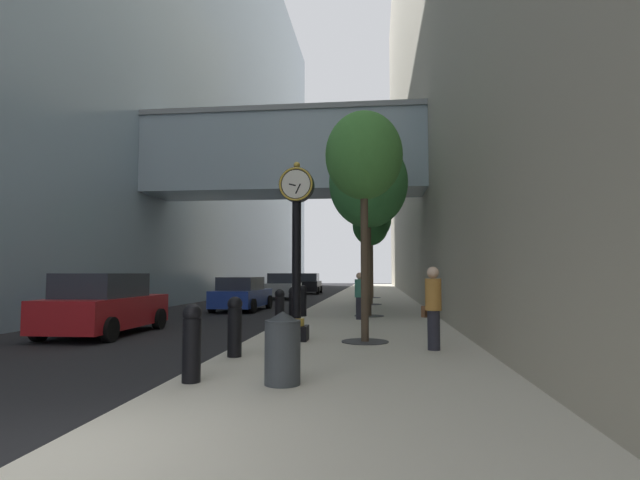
{
  "coord_description": "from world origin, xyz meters",
  "views": [
    {
      "loc": [
        3.1,
        -4.09,
        1.75
      ],
      "look_at": [
        0.8,
        16.34,
        3.11
      ],
      "focal_mm": 28.04,
      "sensor_mm": 36.0,
      "label": 1
    }
  ],
  "objects_px": {
    "bollard_sixth": "(303,300)",
    "car_red_far": "(104,305)",
    "bollard_fifth": "(293,304)",
    "car_blue_near": "(242,294)",
    "street_tree_near": "(364,158)",
    "pedestrian_by_clock": "(360,295)",
    "car_silver_mid": "(283,286)",
    "bollard_nearest": "(192,341)",
    "bollard_second": "(235,325)",
    "car_black_trailing": "(309,284)",
    "street_tree_mid_near": "(368,183)",
    "street_clock": "(297,242)",
    "trash_bin": "(283,347)",
    "pedestrian_walking": "(433,306)",
    "street_tree_mid_far": "(371,226)",
    "street_tree_far": "(372,219)",
    "bollard_fourth": "(280,309)"
  },
  "relations": [
    {
      "from": "bollard_nearest",
      "to": "pedestrian_walking",
      "type": "relative_size",
      "value": 0.66
    },
    {
      "from": "bollard_second",
      "to": "car_blue_near",
      "type": "xyz_separation_m",
      "value": [
        -3.49,
        13.27,
        0.02
      ]
    },
    {
      "from": "bollard_sixth",
      "to": "car_silver_mid",
      "type": "height_order",
      "value": "car_silver_mid"
    },
    {
      "from": "bollard_nearest",
      "to": "bollard_second",
      "type": "bearing_deg",
      "value": 90.0
    },
    {
      "from": "pedestrian_by_clock",
      "to": "street_tree_near",
      "type": "bearing_deg",
      "value": -86.9
    },
    {
      "from": "bollard_fourth",
      "to": "street_tree_mid_near",
      "type": "distance_m",
      "value": 6.99
    },
    {
      "from": "street_tree_mid_far",
      "to": "street_clock",
      "type": "bearing_deg",
      "value": -96.67
    },
    {
      "from": "car_black_trailing",
      "to": "bollard_nearest",
      "type": "bearing_deg",
      "value": -85.19
    },
    {
      "from": "street_tree_near",
      "to": "pedestrian_by_clock",
      "type": "xyz_separation_m",
      "value": [
        -0.31,
        5.67,
        -3.5
      ]
    },
    {
      "from": "bollard_fifth",
      "to": "car_blue_near",
      "type": "relative_size",
      "value": 0.26
    },
    {
      "from": "pedestrian_by_clock",
      "to": "bollard_fifth",
      "type": "bearing_deg",
      "value": -150.17
    },
    {
      "from": "street_tree_mid_near",
      "to": "car_black_trailing",
      "type": "relative_size",
      "value": 1.65
    },
    {
      "from": "car_red_far",
      "to": "bollard_second",
      "type": "bearing_deg",
      "value": -38.86
    },
    {
      "from": "street_clock",
      "to": "bollard_nearest",
      "type": "height_order",
      "value": "street_clock"
    },
    {
      "from": "pedestrian_by_clock",
      "to": "car_blue_near",
      "type": "distance_m",
      "value": 7.71
    },
    {
      "from": "bollard_nearest",
      "to": "car_silver_mid",
      "type": "height_order",
      "value": "car_silver_mid"
    },
    {
      "from": "bollard_fifth",
      "to": "bollard_sixth",
      "type": "relative_size",
      "value": 1.0
    },
    {
      "from": "street_clock",
      "to": "bollard_second",
      "type": "bearing_deg",
      "value": -108.7
    },
    {
      "from": "trash_bin",
      "to": "car_blue_near",
      "type": "bearing_deg",
      "value": 107.35
    },
    {
      "from": "street_clock",
      "to": "street_tree_mid_near",
      "type": "bearing_deg",
      "value": 76.78
    },
    {
      "from": "street_clock",
      "to": "car_blue_near",
      "type": "relative_size",
      "value": 0.96
    },
    {
      "from": "bollard_second",
      "to": "street_tree_mid_near",
      "type": "xyz_separation_m",
      "value": [
        2.45,
        9.37,
        4.4
      ]
    },
    {
      "from": "trash_bin",
      "to": "pedestrian_by_clock",
      "type": "height_order",
      "value": "pedestrian_by_clock"
    },
    {
      "from": "bollard_fifth",
      "to": "car_black_trailing",
      "type": "height_order",
      "value": "car_black_trailing"
    },
    {
      "from": "trash_bin",
      "to": "pedestrian_by_clock",
      "type": "xyz_separation_m",
      "value": [
        0.78,
        10.27,
        0.32
      ]
    },
    {
      "from": "car_silver_mid",
      "to": "street_tree_far",
      "type": "bearing_deg",
      "value": -5.41
    },
    {
      "from": "bollard_second",
      "to": "pedestrian_walking",
      "type": "bearing_deg",
      "value": 18.2
    },
    {
      "from": "trash_bin",
      "to": "car_red_far",
      "type": "height_order",
      "value": "car_red_far"
    },
    {
      "from": "bollard_second",
      "to": "car_black_trailing",
      "type": "height_order",
      "value": "car_black_trailing"
    },
    {
      "from": "street_tree_mid_near",
      "to": "trash_bin",
      "type": "height_order",
      "value": "street_tree_mid_near"
    },
    {
      "from": "bollard_nearest",
      "to": "car_red_far",
      "type": "height_order",
      "value": "car_red_far"
    },
    {
      "from": "street_tree_mid_far",
      "to": "street_tree_near",
      "type": "bearing_deg",
      "value": -90.0
    },
    {
      "from": "street_tree_near",
      "to": "pedestrian_walking",
      "type": "relative_size",
      "value": 3.15
    },
    {
      "from": "street_tree_near",
      "to": "pedestrian_walking",
      "type": "height_order",
      "value": "street_tree_near"
    },
    {
      "from": "bollard_sixth",
      "to": "pedestrian_walking",
      "type": "xyz_separation_m",
      "value": [
        3.91,
        -7.76,
        0.32
      ]
    },
    {
      "from": "bollard_nearest",
      "to": "pedestrian_by_clock",
      "type": "height_order",
      "value": "pedestrian_by_clock"
    },
    {
      "from": "car_silver_mid",
      "to": "street_tree_near",
      "type": "bearing_deg",
      "value": -74.52
    },
    {
      "from": "bollard_sixth",
      "to": "car_blue_near",
      "type": "distance_m",
      "value": 5.48
    },
    {
      "from": "street_tree_mid_near",
      "to": "trash_bin",
      "type": "bearing_deg",
      "value": -95.34
    },
    {
      "from": "bollard_nearest",
      "to": "car_blue_near",
      "type": "distance_m",
      "value": 15.91
    },
    {
      "from": "bollard_sixth",
      "to": "car_red_far",
      "type": "height_order",
      "value": "car_red_far"
    },
    {
      "from": "street_tree_mid_near",
      "to": "street_tree_mid_far",
      "type": "xyz_separation_m",
      "value": [
        0.0,
        7.02,
        -0.96
      ]
    },
    {
      "from": "bollard_second",
      "to": "street_tree_mid_far",
      "type": "distance_m",
      "value": 16.93
    },
    {
      "from": "bollard_fifth",
      "to": "car_blue_near",
      "type": "xyz_separation_m",
      "value": [
        -3.49,
        6.48,
        0.02
      ]
    },
    {
      "from": "bollard_nearest",
      "to": "trash_bin",
      "type": "xyz_separation_m",
      "value": [
        1.36,
        0.0,
        -0.06
      ]
    },
    {
      "from": "car_blue_near",
      "to": "street_tree_far",
      "type": "bearing_deg",
      "value": 59.68
    },
    {
      "from": "pedestrian_by_clock",
      "to": "street_tree_mid_far",
      "type": "bearing_deg",
      "value": 87.9
    },
    {
      "from": "street_tree_mid_far",
      "to": "street_tree_far",
      "type": "distance_m",
      "value": 7.11
    },
    {
      "from": "street_tree_mid_near",
      "to": "street_tree_mid_far",
      "type": "bearing_deg",
      "value": 90.0
    },
    {
      "from": "street_clock",
      "to": "bollard_fourth",
      "type": "bearing_deg",
      "value": 111.12
    }
  ]
}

